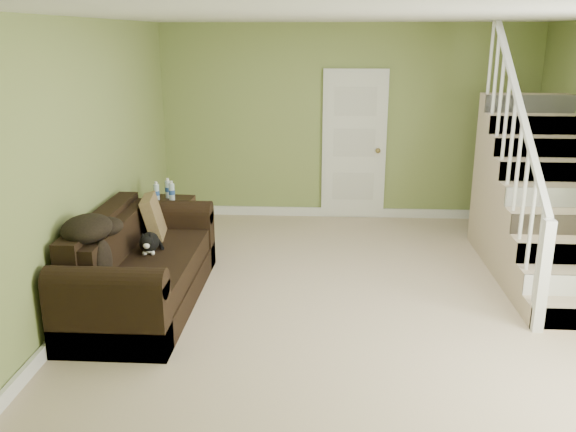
# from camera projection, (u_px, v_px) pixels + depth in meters

# --- Properties ---
(floor) EXTENTS (5.00, 5.50, 0.01)m
(floor) POSITION_uv_depth(u_px,v_px,m) (353.00, 296.00, 5.94)
(floor) COLOR #C8AE90
(floor) RESTS_ON ground
(ceiling) EXTENTS (5.00, 5.50, 0.01)m
(ceiling) POSITION_uv_depth(u_px,v_px,m) (362.00, 16.00, 5.19)
(ceiling) COLOR white
(ceiling) RESTS_ON wall_back
(wall_back) EXTENTS (5.00, 0.04, 2.60)m
(wall_back) POSITION_uv_depth(u_px,v_px,m) (347.00, 123.00, 8.19)
(wall_back) COLOR #81934F
(wall_back) RESTS_ON floor
(wall_front) EXTENTS (5.00, 0.04, 2.60)m
(wall_front) POSITION_uv_depth(u_px,v_px,m) (385.00, 284.00, 2.93)
(wall_front) COLOR #81934F
(wall_front) RESTS_ON floor
(wall_left) EXTENTS (0.04, 5.50, 2.60)m
(wall_left) POSITION_uv_depth(u_px,v_px,m) (90.00, 162.00, 5.71)
(wall_left) COLOR #81934F
(wall_left) RESTS_ON floor
(baseboard_back) EXTENTS (5.00, 0.04, 0.12)m
(baseboard_back) POSITION_uv_depth(u_px,v_px,m) (345.00, 212.00, 8.52)
(baseboard_back) COLOR white
(baseboard_back) RESTS_ON floor
(baseboard_left) EXTENTS (0.04, 5.50, 0.12)m
(baseboard_left) POSITION_uv_depth(u_px,v_px,m) (104.00, 285.00, 6.06)
(baseboard_left) COLOR white
(baseboard_left) RESTS_ON floor
(door) EXTENTS (0.86, 0.12, 2.02)m
(door) POSITION_uv_depth(u_px,v_px,m) (354.00, 146.00, 8.23)
(door) COLOR white
(door) RESTS_ON floor
(staircase) EXTENTS (1.00, 2.51, 2.82)m
(staircase) POSITION_uv_depth(u_px,v_px,m) (536.00, 209.00, 6.56)
(staircase) COLOR #C8AE90
(staircase) RESTS_ON floor
(sofa) EXTENTS (0.95, 2.20, 0.87)m
(sofa) POSITION_uv_depth(u_px,v_px,m) (139.00, 270.00, 5.70)
(sofa) COLOR black
(sofa) RESTS_ON floor
(side_table) EXTENTS (0.57, 0.57, 0.88)m
(side_table) POSITION_uv_depth(u_px,v_px,m) (168.00, 227.00, 6.98)
(side_table) COLOR black
(side_table) RESTS_ON floor
(cat) EXTENTS (0.27, 0.49, 0.24)m
(cat) POSITION_uv_depth(u_px,v_px,m) (149.00, 243.00, 5.75)
(cat) COLOR black
(cat) RESTS_ON sofa
(banana) EXTENTS (0.15, 0.21, 0.06)m
(banana) POSITION_uv_depth(u_px,v_px,m) (146.00, 276.00, 5.12)
(banana) COLOR yellow
(banana) RESTS_ON sofa
(throw_pillow) EXTENTS (0.28, 0.47, 0.46)m
(throw_pillow) POSITION_uv_depth(u_px,v_px,m) (154.00, 218.00, 6.20)
(throw_pillow) COLOR #48301D
(throw_pillow) RESTS_ON sofa
(throw_blanket) EXTENTS (0.50, 0.60, 0.22)m
(throw_blanket) POSITION_uv_depth(u_px,v_px,m) (87.00, 228.00, 5.08)
(throw_blanket) COLOR black
(throw_blanket) RESTS_ON sofa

